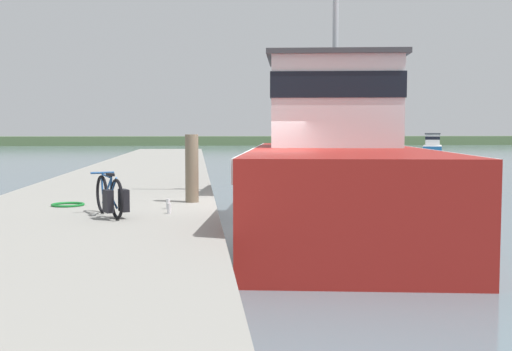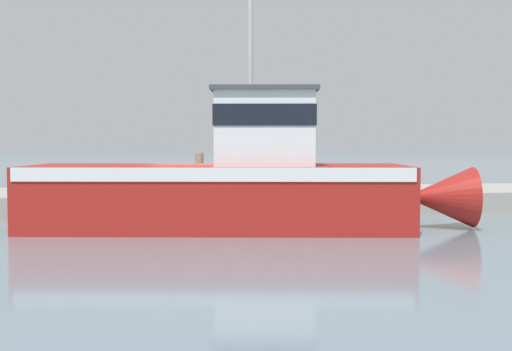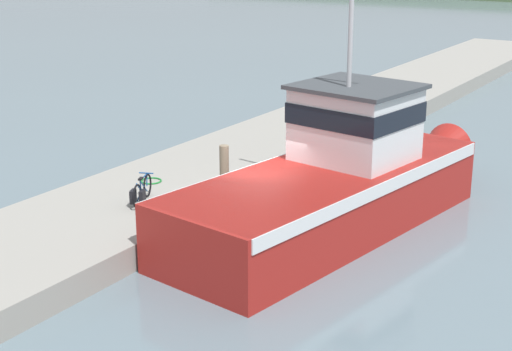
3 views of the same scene
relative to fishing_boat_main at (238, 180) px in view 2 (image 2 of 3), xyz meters
The scene contains 8 objects.
ground_plane 2.85m from the fishing_boat_main, 146.97° to the right, with size 320.00×320.00×0.00m, color slate.
dock_pier 5.69m from the fishing_boat_main, 166.16° to the right, with size 5.10×80.00×0.74m, color gray.
fishing_boat_main is the anchor object (origin of this frame).
bicycle_touring 5.81m from the fishing_boat_main, 145.98° to the right, with size 0.80×1.61×0.78m.
mooring_post 3.52m from the fishing_boat_main, 163.40° to the right, with size 0.29×0.29×1.47m, color #756651.
hose_coil 6.14m from the fishing_boat_main, 166.37° to the right, with size 0.67×0.67×0.05m, color #197A2D.
water_bottle_on_curb 4.80m from the fishing_boat_main, 142.68° to the right, with size 0.07×0.07×0.19m, color silver.
water_bottle_by_bike 4.45m from the fishing_boat_main, 150.70° to the right, with size 0.08×0.08×0.20m, color silver.
Camera 2 is at (21.00, -0.64, 2.56)m, focal length 45.00 mm.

